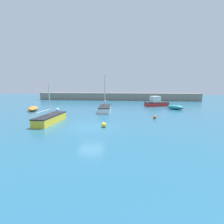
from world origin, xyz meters
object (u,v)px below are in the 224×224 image
object	(u,v)px
sailboat_tall_mast	(105,108)
open_tender_yellow	(175,107)
sailboat_short_mast	(50,119)
mooring_buoy_red	(105,106)
mooring_buoy_orange	(155,117)
mooring_buoy_yellow	(104,125)
mooring_buoy_white	(58,109)
rowboat_blue_near	(33,108)
motorboat_with_cabin	(156,102)

from	to	relation	value
sailboat_tall_mast	open_tender_yellow	size ratio (longest dim) A/B	2.02
sailboat_short_mast	mooring_buoy_red	size ratio (longest dim) A/B	13.51
mooring_buoy_orange	mooring_buoy_red	xyz separation A→B (m)	(-8.02, 11.01, -0.00)
mooring_buoy_red	mooring_buoy_yellow	bearing A→B (deg)	-81.77
sailboat_tall_mast	mooring_buoy_red	xyz separation A→B (m)	(-0.79, 5.59, -0.27)
mooring_buoy_yellow	mooring_buoy_red	size ratio (longest dim) A/B	1.21
sailboat_tall_mast	mooring_buoy_orange	bearing A→B (deg)	47.21
sailboat_tall_mast	mooring_buoy_white	distance (m)	7.79
mooring_buoy_yellow	sailboat_tall_mast	bearing A→B (deg)	98.33
sailboat_short_mast	mooring_buoy_white	xyz separation A→B (m)	(-3.02, 8.71, -0.23)
sailboat_short_mast	mooring_buoy_orange	xyz separation A→B (m)	(11.98, 3.80, -0.26)
open_tender_yellow	mooring_buoy_white	distance (m)	20.01
rowboat_blue_near	sailboat_short_mast	xyz separation A→B (m)	(7.19, -8.58, 0.11)
sailboat_tall_mast	rowboat_blue_near	bearing A→B (deg)	-92.90
motorboat_with_cabin	open_tender_yellow	distance (m)	5.45
rowboat_blue_near	open_tender_yellow	xyz separation A→B (m)	(23.76, 4.18, 0.03)
mooring_buoy_orange	open_tender_yellow	bearing A→B (deg)	62.90
rowboat_blue_near	motorboat_with_cabin	distance (m)	22.89
open_tender_yellow	mooring_buoy_white	world-z (taller)	open_tender_yellow
motorboat_with_cabin	mooring_buoy_orange	world-z (taller)	motorboat_with_cabin
open_tender_yellow	mooring_buoy_orange	bearing A→B (deg)	-80.78
open_tender_yellow	mooring_buoy_yellow	bearing A→B (deg)	-89.57
open_tender_yellow	mooring_buoy_red	bearing A→B (deg)	-152.89
rowboat_blue_near	mooring_buoy_orange	world-z (taller)	rowboat_blue_near
sailboat_short_mast	open_tender_yellow	xyz separation A→B (m)	(16.57, 12.77, -0.09)
rowboat_blue_near	mooring_buoy_yellow	distance (m)	16.80
motorboat_with_cabin	mooring_buoy_red	size ratio (longest dim) A/B	11.98
sailboat_short_mast	mooring_buoy_white	world-z (taller)	sailboat_short_mast
motorboat_with_cabin	sailboat_short_mast	xyz separation A→B (m)	(-13.89, -17.51, -0.25)
mooring_buoy_white	mooring_buoy_red	xyz separation A→B (m)	(6.98, 6.10, -0.04)
motorboat_with_cabin	rowboat_blue_near	bearing A→B (deg)	-178.26
motorboat_with_cabin	mooring_buoy_white	world-z (taller)	motorboat_with_cabin
sailboat_short_mast	open_tender_yellow	bearing A→B (deg)	-51.81
rowboat_blue_near	mooring_buoy_red	bearing A→B (deg)	100.48
sailboat_tall_mast	mooring_buoy_orange	world-z (taller)	sailboat_tall_mast
sailboat_tall_mast	mooring_buoy_red	size ratio (longest dim) A/B	14.97
mooring_buoy_orange	rowboat_blue_near	bearing A→B (deg)	165.99
mooring_buoy_white	mooring_buoy_yellow	world-z (taller)	mooring_buoy_yellow
mooring_buoy_yellow	mooring_buoy_white	bearing A→B (deg)	132.65
sailboat_short_mast	mooring_buoy_yellow	size ratio (longest dim) A/B	11.21
motorboat_with_cabin	sailboat_short_mast	world-z (taller)	sailboat_short_mast
mooring_buoy_white	mooring_buoy_yellow	distance (m)	13.77
motorboat_with_cabin	open_tender_yellow	bearing A→B (deg)	-81.70
sailboat_short_mast	mooring_buoy_orange	distance (m)	12.57
rowboat_blue_near	mooring_buoy_yellow	size ratio (longest dim) A/B	7.34
mooring_buoy_yellow	motorboat_with_cabin	bearing A→B (deg)	68.16
sailboat_short_mast	open_tender_yellow	world-z (taller)	sailboat_short_mast
open_tender_yellow	mooring_buoy_white	bearing A→B (deg)	-131.99
motorboat_with_cabin	mooring_buoy_yellow	bearing A→B (deg)	-133.04
motorboat_with_cabin	sailboat_short_mast	distance (m)	22.35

